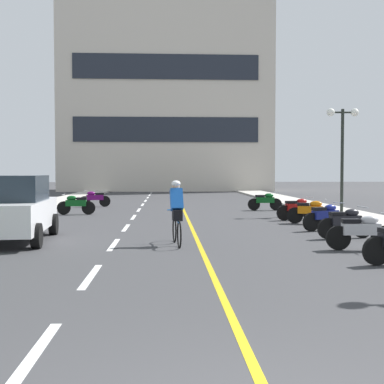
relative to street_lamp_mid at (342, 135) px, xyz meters
The scene contains 28 objects.
ground_plane 8.36m from the street_lamp_mid, 165.15° to the left, with size 140.00×140.00×0.00m, color #38383A.
curb_left 15.72m from the street_lamp_mid, 161.21° to the left, with size 2.40×72.00×0.12m, color #B7B2A8.
curb_right 6.06m from the street_lamp_mid, 91.27° to the left, with size 2.40×72.00×0.12m, color #B7B2A8.
lane_dash_0 19.76m from the street_lamp_mid, 118.62° to the right, with size 0.14×2.20×0.01m, color silver.
lane_dash_1 16.43m from the street_lamp_mid, 125.48° to the right, with size 0.14×2.20×0.01m, color silver.
lane_dash_2 13.47m from the street_lamp_mid, 135.77° to the right, with size 0.14×2.20×0.01m, color silver.
lane_dash_3 11.18m from the street_lamp_mid, 151.46° to the right, with size 0.14×2.20×0.01m, color silver.
lane_dash_4 10.02m from the street_lamp_mid, behind, with size 0.14×2.20×0.01m, color silver.
lane_dash_5 10.39m from the street_lamp_mid, 162.49° to the left, with size 0.14×2.20×0.01m, color silver.
lane_dash_6 12.14m from the street_lamp_mid, 143.31° to the left, with size 0.14×2.20×0.01m, color silver.
lane_dash_7 14.80m from the street_lamp_mid, 130.40° to the left, with size 0.14×2.20×0.01m, color silver.
lane_dash_8 17.96m from the street_lamp_mid, 121.93° to the left, with size 0.14×2.20×0.01m, color silver.
lane_dash_9 21.40m from the street_lamp_mid, 116.18° to the left, with size 0.14×2.20×0.01m, color silver.
lane_dash_10 25.01m from the street_lamp_mid, 112.09° to the left, with size 0.14×2.20×0.01m, color silver.
lane_dash_11 28.72m from the street_lamp_mid, 109.07° to the left, with size 0.14×2.20×0.01m, color silver.
centre_line_yellow 9.32m from the street_lamp_mid, 145.03° to the left, with size 0.12×66.00×0.01m, color gold.
office_building 31.16m from the street_lamp_mid, 105.06° to the left, with size 21.04×7.16×19.84m.
street_lamp_mid is the anchor object (origin of this frame).
parked_car_near 14.91m from the street_lamp_mid, 145.63° to the right, with size 2.16×4.31×1.82m.
motorcycle_3 11.21m from the street_lamp_mid, 107.02° to the right, with size 1.70×0.60×0.92m.
motorcycle_4 9.15m from the street_lamp_mid, 108.75° to the right, with size 1.69×0.60×0.92m.
motorcycle_5 7.45m from the street_lamp_mid, 113.74° to the right, with size 1.63×0.81×0.92m.
motorcycle_6 5.76m from the street_lamp_mid, 122.56° to the right, with size 1.66×0.74×0.92m.
motorcycle_7 4.92m from the street_lamp_mid, 135.67° to the right, with size 1.69×0.62×0.92m.
motorcycle_8 12.38m from the street_lamp_mid, behind, with size 1.70×0.60×0.92m.
motorcycle_9 4.93m from the street_lamp_mid, 142.05° to the left, with size 1.70×0.60×0.92m.
motorcycle_10 13.32m from the street_lamp_mid, 156.05° to the left, with size 1.65×0.77×0.92m.
cyclist_rider 12.23m from the street_lamp_mid, 129.89° to the right, with size 0.43×1.77×1.71m.
Camera 1 is at (-0.61, -3.24, 1.92)m, focal length 47.04 mm.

